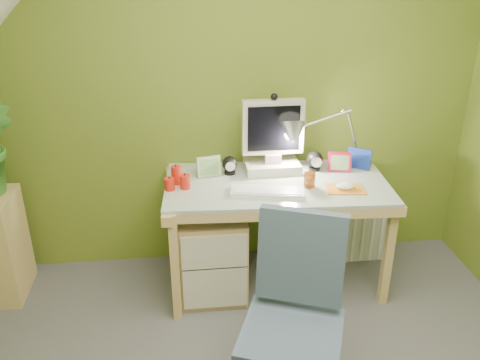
{
  "coord_description": "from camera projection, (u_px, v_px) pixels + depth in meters",
  "views": [
    {
      "loc": [
        -0.29,
        -1.5,
        2.01
      ],
      "look_at": [
        0.0,
        1.0,
        0.85
      ],
      "focal_mm": 38.0,
      "sensor_mm": 36.0,
      "label": 1
    }
  ],
  "objects": [
    {
      "name": "amber_tumbler",
      "position": [
        310.0,
        180.0,
        2.99
      ],
      "size": [
        0.07,
        0.07,
        0.09
      ],
      "primitive_type": "cylinder",
      "rotation": [
        0.0,
        0.0,
        -0.04
      ],
      "color": "brown",
      "rests_on": "desk"
    },
    {
      "name": "photo_frame_green",
      "position": [
        209.0,
        166.0,
        3.12
      ],
      "size": [
        0.15,
        0.05,
        0.13
      ],
      "primitive_type": "cube",
      "rotation": [
        0.0,
        0.0,
        0.21
      ],
      "color": "#9CBE82",
      "rests_on": "desk"
    },
    {
      "name": "wall_back",
      "position": [
        229.0,
        89.0,
        3.17
      ],
      "size": [
        3.2,
        0.01,
        2.4
      ],
      "primitive_type": "cube",
      "color": "olive",
      "rests_on": "floor"
    },
    {
      "name": "speaker_right",
      "position": [
        315.0,
        161.0,
        3.21
      ],
      "size": [
        0.12,
        0.12,
        0.12
      ],
      "primitive_type": null,
      "rotation": [
        0.0,
        0.0,
        -0.19
      ],
      "color": "black",
      "rests_on": "desk"
    },
    {
      "name": "keyboard",
      "position": [
        268.0,
        191.0,
        2.92
      ],
      "size": [
        0.44,
        0.21,
        0.02
      ],
      "primitive_type": "cube",
      "rotation": [
        0.0,
        0.0,
        -0.2
      ],
      "color": "white",
      "rests_on": "desk"
    },
    {
      "name": "monitor",
      "position": [
        273.0,
        129.0,
        3.11
      ],
      "size": [
        0.4,
        0.24,
        0.55
      ],
      "primitive_type": null,
      "rotation": [
        0.0,
        0.0,
        0.02
      ],
      "color": "#BDB6AA",
      "rests_on": "desk"
    },
    {
      "name": "candle_cluster",
      "position": [
        176.0,
        178.0,
        2.98
      ],
      "size": [
        0.16,
        0.14,
        0.11
      ],
      "primitive_type": null,
      "rotation": [
        0.0,
        0.0,
        -0.11
      ],
      "color": "red",
      "rests_on": "desk"
    },
    {
      "name": "desk_lamp",
      "position": [
        344.0,
        124.0,
        3.15
      ],
      "size": [
        0.57,
        0.31,
        0.58
      ],
      "primitive_type": null,
      "rotation": [
        0.0,
        0.0,
        -0.16
      ],
      "color": "silver",
      "rests_on": "desk"
    },
    {
      "name": "mouse",
      "position": [
        345.0,
        186.0,
        2.96
      ],
      "size": [
        0.13,
        0.09,
        0.04
      ],
      "primitive_type": "ellipsoid",
      "rotation": [
        0.0,
        0.0,
        0.24
      ],
      "color": "white",
      "rests_on": "mousepad"
    },
    {
      "name": "side_ledge",
      "position": [
        0.0,
        246.0,
        3.11
      ],
      "size": [
        0.25,
        0.38,
        0.67
      ],
      "primitive_type": "cube",
      "color": "tan",
      "rests_on": "floor"
    },
    {
      "name": "speaker_left",
      "position": [
        230.0,
        165.0,
        3.15
      ],
      "size": [
        0.1,
        0.1,
        0.11
      ],
      "primitive_type": null,
      "rotation": [
        0.0,
        0.0,
        0.07
      ],
      "color": "black",
      "rests_on": "desk"
    },
    {
      "name": "desk",
      "position": [
        275.0,
        234.0,
        3.21
      ],
      "size": [
        1.37,
        0.74,
        0.72
      ],
      "primitive_type": null,
      "rotation": [
        0.0,
        0.0,
        -0.05
      ],
      "color": "tan",
      "rests_on": "floor"
    },
    {
      "name": "task_chair",
      "position": [
        291.0,
        336.0,
        2.24
      ],
      "size": [
        0.64,
        0.64,
        0.89
      ],
      "primitive_type": null,
      "rotation": [
        0.0,
        0.0,
        -0.37
      ],
      "color": "#38495D",
      "rests_on": "floor"
    },
    {
      "name": "photo_frame_blue",
      "position": [
        359.0,
        158.0,
        3.23
      ],
      "size": [
        0.14,
        0.11,
        0.13
      ],
      "primitive_type": "cube",
      "rotation": [
        0.0,
        0.0,
        -0.62
      ],
      "color": "#16319B",
      "rests_on": "desk"
    },
    {
      "name": "photo_frame_red",
      "position": [
        340.0,
        162.0,
        3.18
      ],
      "size": [
        0.15,
        0.05,
        0.12
      ],
      "primitive_type": "cube",
      "rotation": [
        0.0,
        0.0,
        -0.2
      ],
      "color": "#AC1237",
      "rests_on": "desk"
    },
    {
      "name": "mousepad",
      "position": [
        345.0,
        189.0,
        2.97
      ],
      "size": [
        0.24,
        0.18,
        0.01
      ],
      "primitive_type": "cube",
      "rotation": [
        0.0,
        0.0,
        -0.11
      ],
      "color": "orange",
      "rests_on": "desk"
    },
    {
      "name": "radiator",
      "position": [
        354.0,
        232.0,
        3.55
      ],
      "size": [
        0.39,
        0.16,
        0.39
      ],
      "primitive_type": "cube",
      "rotation": [
        0.0,
        0.0,
        0.01
      ],
      "color": "silver",
      "rests_on": "floor"
    }
  ]
}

